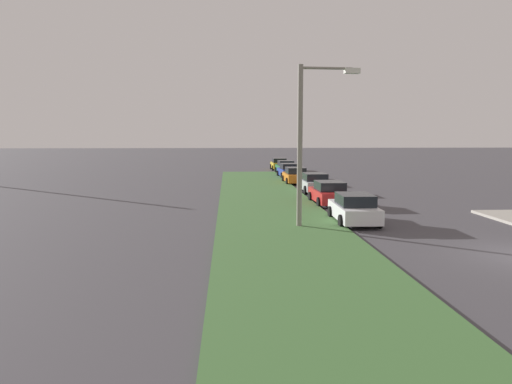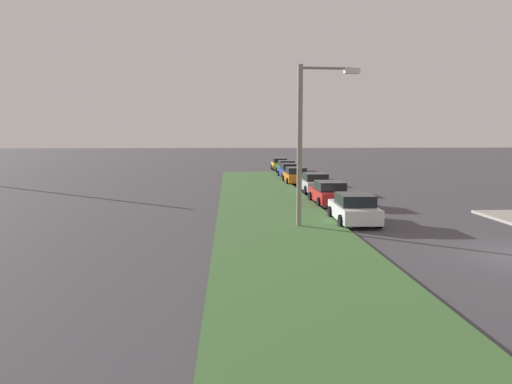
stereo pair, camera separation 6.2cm
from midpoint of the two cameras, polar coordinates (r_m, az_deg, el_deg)
The scene contains 9 objects.
grass_median at distance 26.82m, azimuth 1.87°, elevation -2.50°, with size 60.00×6.00×0.12m, color #3D6633.
parked_car_white at distance 24.55m, azimuth 11.32°, elevation -1.93°, with size 4.34×2.10×1.47m.
parked_car_red at distance 30.86m, azimuth 8.47°, elevation -0.14°, with size 4.34×2.10×1.47m.
parked_car_silver at distance 37.36m, azimuth 6.79°, elevation 1.06°, with size 4.33×2.08×1.47m.
parked_car_orange at distance 43.92m, azimuth 4.56°, elevation 1.92°, with size 4.33×2.08×1.47m.
parked_car_blue at distance 49.95m, azimuth 3.81°, elevation 2.49°, with size 4.38×2.18×1.47m.
parked_car_green at distance 55.47m, azimuth 3.43°, elevation 2.91°, with size 4.35×2.11×1.47m.
parked_car_yellow at distance 61.40m, azimuth 2.68°, elevation 3.27°, with size 4.30×2.03×1.47m.
streetlight at distance 22.65m, azimuth 5.96°, elevation 6.77°, with size 0.48×2.88×7.50m.
Camera 1 is at (-16.37, 10.74, 4.33)m, focal length 34.25 mm.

